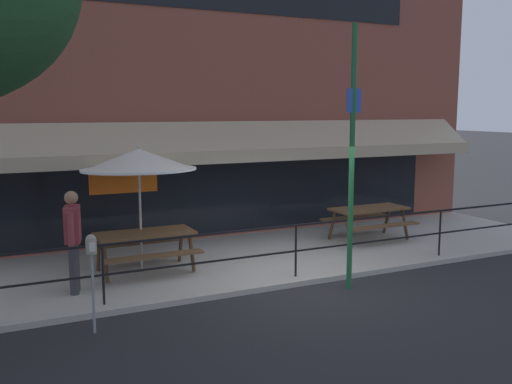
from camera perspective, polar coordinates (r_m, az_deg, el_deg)
The scene contains 10 objects.
ground_plane at distance 10.33m, azimuth 4.81°, elevation -9.36°, with size 120.00×120.00×0.00m, color #232326.
patio_deck at distance 12.01m, azimuth -0.10°, elevation -6.56°, with size 15.00×4.00×0.10m, color #ADA89E.
restaurant_building at distance 13.70m, azimuth -4.29°, elevation 13.03°, with size 15.00×1.60×8.60m.
patio_railing at distance 10.37m, azimuth 4.01°, elevation -4.71°, with size 13.84×0.04×0.97m.
picnic_table_left at distance 10.85m, azimuth -11.04°, elevation -4.77°, with size 1.80×1.42×0.76m.
picnic_table_centre at distance 13.50m, azimuth 11.22°, elevation -2.21°, with size 1.80×1.42×0.76m.
patio_umbrella_left at distance 10.89m, azimuth -11.64°, elevation 3.13°, with size 2.14×2.14×2.38m.
pedestrian_walking at distance 9.86m, azimuth -17.84°, elevation -4.24°, with size 0.33×0.61×1.71m.
parking_meter_near at distance 8.24m, azimuth -16.13°, elevation -5.95°, with size 0.15×0.16×1.42m.
street_sign_pole at distance 9.86m, azimuth 9.56°, elevation 3.53°, with size 0.28×0.09×4.54m.
Camera 1 is at (-5.07, -8.45, 3.13)m, focal length 40.00 mm.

